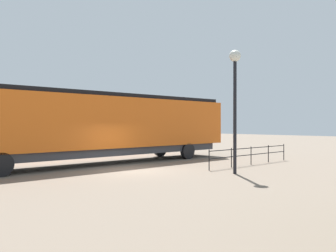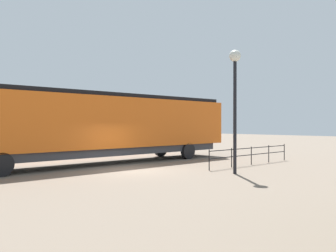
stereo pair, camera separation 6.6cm
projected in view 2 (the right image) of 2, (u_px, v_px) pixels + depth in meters
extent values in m
plane|color=#756656|center=(133.00, 171.00, 18.30)|extent=(120.00, 120.00, 0.00)
cube|color=orange|center=(100.00, 122.00, 21.27)|extent=(3.10, 18.92, 2.95)
cube|color=black|center=(196.00, 129.00, 26.99)|extent=(2.97, 2.12, 2.06)
cube|color=black|center=(100.00, 95.00, 21.26)|extent=(2.79, 18.16, 0.24)
cube|color=#38383D|center=(100.00, 151.00, 21.28)|extent=(2.79, 17.41, 0.45)
cylinder|color=black|center=(161.00, 149.00, 26.43)|extent=(0.30, 1.10, 1.10)
cylinder|color=black|center=(188.00, 151.00, 24.38)|extent=(0.30, 1.10, 1.10)
cylinder|color=black|center=(1.00, 165.00, 16.14)|extent=(0.30, 1.10, 1.10)
cylinder|color=black|center=(235.00, 117.00, 17.13)|extent=(0.16, 0.16, 5.46)
sphere|color=silver|center=(235.00, 56.00, 17.11)|extent=(0.56, 0.56, 0.56)
cube|color=black|center=(251.00, 148.00, 20.94)|extent=(0.04, 7.52, 0.04)
cube|color=black|center=(251.00, 155.00, 20.94)|extent=(0.04, 7.52, 0.04)
cylinder|color=black|center=(209.00, 160.00, 18.39)|extent=(0.05, 0.05, 1.06)
cylinder|color=black|center=(232.00, 158.00, 19.67)|extent=(0.05, 0.05, 1.06)
cylinder|color=black|center=(251.00, 156.00, 20.95)|extent=(0.05, 0.05, 1.06)
cylinder|color=black|center=(269.00, 154.00, 22.22)|extent=(0.05, 0.05, 1.06)
cylinder|color=black|center=(284.00, 152.00, 23.50)|extent=(0.05, 0.05, 1.06)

